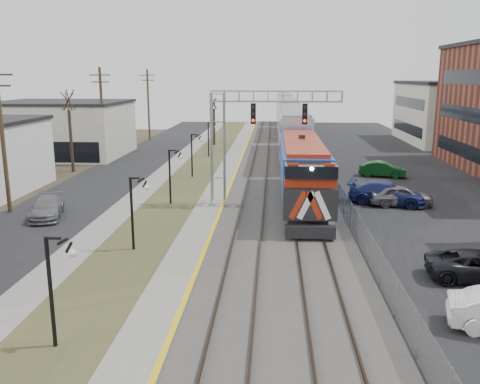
{
  "coord_description": "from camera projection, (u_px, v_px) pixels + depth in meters",
  "views": [
    {
      "loc": [
        3.38,
        -7.39,
        9.14
      ],
      "look_at": [
        1.52,
        21.01,
        2.6
      ],
      "focal_mm": 38.0,
      "sensor_mm": 36.0,
      "label": 1
    }
  ],
  "objects": [
    {
      "name": "car_lot_d",
      "position": [
        387.0,
        194.0,
        36.61
      ],
      "size": [
        5.96,
        3.87,
        1.61
      ],
      "primitive_type": "imported",
      "rotation": [
        0.0,
        0.0,
        1.25
      ],
      "color": "navy",
      "rests_on": "ground"
    },
    {
      "name": "signal_gantry",
      "position": [
        242.0,
        128.0,
        35.34
      ],
      "size": [
        9.0,
        1.07,
        8.15
      ],
      "color": "gray",
      "rests_on": "ground"
    },
    {
      "name": "platform",
      "position": [
        221.0,
        183.0,
        43.52
      ],
      "size": [
        2.0,
        120.0,
        0.24
      ],
      "primitive_type": "cube",
      "color": "gray",
      "rests_on": "ground"
    },
    {
      "name": "car_street_b",
      "position": [
        47.0,
        208.0,
        33.25
      ],
      "size": [
        3.05,
        4.88,
        1.32
      ],
      "primitive_type": "imported",
      "rotation": [
        0.0,
        0.0,
        0.28
      ],
      "color": "slate",
      "rests_on": "ground"
    },
    {
      "name": "car_lot_f",
      "position": [
        383.0,
        170.0,
        46.62
      ],
      "size": [
        4.47,
        2.54,
        1.39
      ],
      "primitive_type": "imported",
      "rotation": [
        0.0,
        0.0,
        1.3
      ],
      "color": "#0B3B14",
      "rests_on": "ground"
    },
    {
      "name": "track_far",
      "position": [
        298.0,
        183.0,
        43.07
      ],
      "size": [
        1.58,
        120.0,
        0.15
      ],
      "color": "#2D2119",
      "rests_on": "ballast_bed"
    },
    {
      "name": "grass_median",
      "position": [
        187.0,
        184.0,
        43.74
      ],
      "size": [
        4.0,
        120.0,
        0.06
      ],
      "primitive_type": "cube",
      "color": "#424726",
      "rests_on": "ground"
    },
    {
      "name": "bare_trees",
      "position": [
        102.0,
        146.0,
        47.5
      ],
      "size": [
        12.3,
        42.3,
        5.95
      ],
      "color": "#382D23",
      "rests_on": "ground"
    },
    {
      "name": "car_lot_e",
      "position": [
        401.0,
        196.0,
        36.16
      ],
      "size": [
        4.49,
        1.84,
        1.53
      ],
      "primitive_type": "imported",
      "rotation": [
        0.0,
        0.0,
        1.58
      ],
      "color": "slate",
      "rests_on": "ground"
    },
    {
      "name": "lampposts",
      "position": [
        133.0,
        213.0,
        27.04
      ],
      "size": [
        0.14,
        62.14,
        4.0
      ],
      "color": "black",
      "rests_on": "ground"
    },
    {
      "name": "train",
      "position": [
        289.0,
        121.0,
        70.81
      ],
      "size": [
        3.0,
        85.85,
        5.33
      ],
      "color": "#1547AD",
      "rests_on": "ground"
    },
    {
      "name": "track_near",
      "position": [
        256.0,
        182.0,
        43.3
      ],
      "size": [
        1.58,
        120.0,
        0.15
      ],
      "color": "#2D2119",
      "rests_on": "ballast_bed"
    },
    {
      "name": "street_west",
      "position": [
        102.0,
        183.0,
        44.22
      ],
      "size": [
        7.0,
        120.0,
        0.04
      ],
      "primitive_type": "cube",
      "color": "black",
      "rests_on": "ground"
    },
    {
      "name": "sidewalk",
      "position": [
        153.0,
        183.0,
        43.93
      ],
      "size": [
        2.0,
        120.0,
        0.08
      ],
      "primitive_type": "cube",
      "color": "gray",
      "rests_on": "ground"
    },
    {
      "name": "platform_edge",
      "position": [
        232.0,
        182.0,
        43.44
      ],
      "size": [
        0.24,
        120.0,
        0.01
      ],
      "primitive_type": "cube",
      "color": "gold",
      "rests_on": "platform"
    },
    {
      "name": "utility_poles",
      "position": [
        3.0,
        140.0,
        33.57
      ],
      "size": [
        0.28,
        80.28,
        10.0
      ],
      "color": "#4C3823",
      "rests_on": "ground"
    },
    {
      "name": "parking_lot",
      "position": [
        423.0,
        187.0,
        42.46
      ],
      "size": [
        16.0,
        120.0,
        0.04
      ],
      "primitive_type": "cube",
      "color": "black",
      "rests_on": "ground"
    },
    {
      "name": "fence",
      "position": [
        330.0,
        177.0,
        42.78
      ],
      "size": [
        0.04,
        120.0,
        1.6
      ],
      "primitive_type": "cube",
      "color": "gray",
      "rests_on": "ground"
    },
    {
      "name": "ballast_bed",
      "position": [
        280.0,
        184.0,
        43.21
      ],
      "size": [
        8.0,
        120.0,
        0.2
      ],
      "primitive_type": "cube",
      "color": "#595651",
      "rests_on": "ground"
    }
  ]
}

